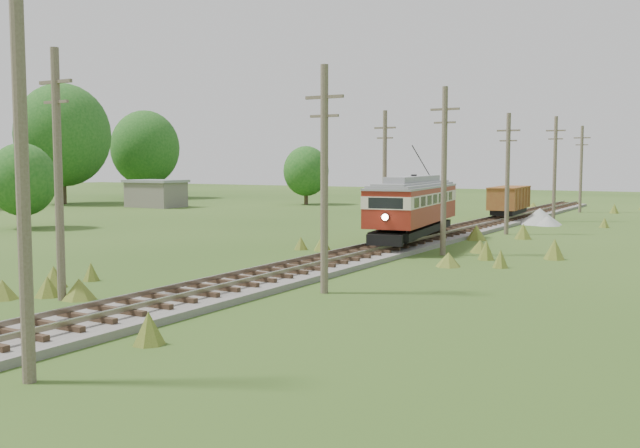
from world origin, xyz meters
The scene contains 17 objects.
railbed_main centered at (0.00, 34.00, 0.19)m, with size 3.60×96.00×0.57m.
streetcar centered at (0.00, 34.52, 2.56)m, with size 4.44×12.06×5.46m.
gondola centered at (0.00, 55.50, 1.86)m, with size 2.85×7.37×2.40m.
gravel_pile centered at (3.19, 53.36, 0.61)m, with size 3.61×3.83×1.31m.
utility_pole_r_1 centered at (3.10, 5.00, 4.40)m, with size 0.30×0.30×8.80m.
utility_pole_r_2 centered at (3.30, 18.00, 4.42)m, with size 1.60×0.30×8.60m.
utility_pole_r_3 centered at (3.20, 31.00, 4.63)m, with size 1.60×0.30×9.00m.
utility_pole_r_4 centered at (3.00, 44.00, 4.32)m, with size 1.60×0.30×8.40m.
utility_pole_r_5 centered at (3.40, 57.00, 4.58)m, with size 1.60×0.30×8.90m.
utility_pole_r_6 centered at (3.20, 70.00, 4.47)m, with size 1.60×0.30×8.70m.
utility_pole_l_a centered at (-4.20, 12.00, 4.63)m, with size 1.60×0.30×9.00m.
utility_pole_l_b centered at (-4.50, 40.00, 4.42)m, with size 1.60×0.30×8.60m.
tree_left_4 centered at (-54.00, 54.00, 8.37)m, with size 11.34×11.34×14.61m.
tree_left_5 centered at (-56.00, 70.00, 7.12)m, with size 9.66×9.66×12.44m.
tree_mid_a centered at (-28.00, 68.00, 4.02)m, with size 5.46×5.46×7.03m.
tree_mid_c centered at (-30.00, 30.00, 3.71)m, with size 5.04×5.04×6.49m.
shed centered at (-40.00, 55.00, 1.57)m, with size 6.40×4.40×3.10m.
Camera 1 is at (16.68, -5.26, 4.93)m, focal length 40.00 mm.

